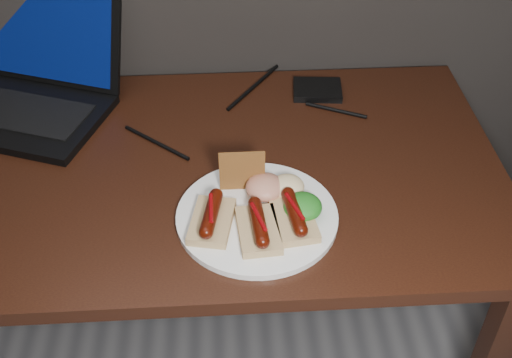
{
  "coord_description": "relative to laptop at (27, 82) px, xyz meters",
  "views": [
    {
      "loc": [
        0.14,
        0.38,
        1.57
      ],
      "look_at": [
        0.2,
        1.25,
        0.82
      ],
      "focal_mm": 45.0,
      "sensor_mm": 36.0,
      "label": 1
    }
  ],
  "objects": [
    {
      "name": "bread_sausage_right",
      "position": [
        0.55,
        -0.43,
        -0.03
      ],
      "size": [
        0.08,
        0.12,
        0.04
      ],
      "color": "#DCB981",
      "rests_on": "plate"
    },
    {
      "name": "bread_sausage_center",
      "position": [
        0.49,
        -0.46,
        -0.03
      ],
      "size": [
        0.08,
        0.12,
        0.04
      ],
      "color": "#DCB981",
      "rests_on": "plate"
    },
    {
      "name": "plate",
      "position": [
        0.49,
        -0.41,
        -0.05
      ],
      "size": [
        0.32,
        0.32,
        0.01
      ],
      "primitive_type": "cylinder",
      "rotation": [
        0.0,
        0.0,
        -0.08
      ],
      "color": "white",
      "rests_on": "desk"
    },
    {
      "name": "salsa_mound",
      "position": [
        0.5,
        -0.36,
        -0.02
      ],
      "size": [
        0.07,
        0.07,
        0.04
      ],
      "primitive_type": "ellipsoid",
      "color": "#A81014",
      "rests_on": "plate"
    },
    {
      "name": "desk",
      "position": [
        0.29,
        -0.25,
        -0.14
      ],
      "size": [
        1.4,
        0.7,
        0.75
      ],
      "color": "black",
      "rests_on": "ground"
    },
    {
      "name": "hard_drive",
      "position": [
        0.65,
        0.0,
        -0.05
      ],
      "size": [
        0.12,
        0.1,
        0.02
      ],
      "primitive_type": "cube",
      "rotation": [
        0.0,
        0.0,
        -0.09
      ],
      "color": "black",
      "rests_on": "desk"
    },
    {
      "name": "laptop",
      "position": [
        0.0,
        0.0,
        0.0
      ],
      "size": [
        0.47,
        0.44,
        0.25
      ],
      "color": "black",
      "rests_on": "desk"
    },
    {
      "name": "desk_cables",
      "position": [
        0.31,
        -0.09,
        -0.05
      ],
      "size": [
        0.93,
        0.38,
        0.01
      ],
      "color": "black",
      "rests_on": "desk"
    },
    {
      "name": "coleslaw_mound",
      "position": [
        0.55,
        -0.36,
        -0.02
      ],
      "size": [
        0.06,
        0.06,
        0.04
      ],
      "primitive_type": "ellipsoid",
      "color": "white",
      "rests_on": "plate"
    },
    {
      "name": "crispbread",
      "position": [
        0.46,
        -0.33,
        0.0
      ],
      "size": [
        0.09,
        0.01,
        0.08
      ],
      "primitive_type": "cube",
      "color": "#A6682D",
      "rests_on": "plate"
    },
    {
      "name": "salad_greens",
      "position": [
        0.57,
        -0.41,
        -0.02
      ],
      "size": [
        0.07,
        0.07,
        0.04
      ],
      "primitive_type": "ellipsoid",
      "color": "#135F17",
      "rests_on": "plate"
    },
    {
      "name": "bread_sausage_left",
      "position": [
        0.4,
        -0.43,
        -0.03
      ],
      "size": [
        0.09,
        0.13,
        0.04
      ],
      "color": "#DCB981",
      "rests_on": "plate"
    }
  ]
}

